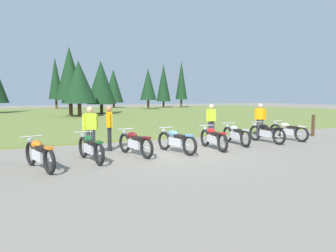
{
  "coord_description": "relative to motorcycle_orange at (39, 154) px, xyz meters",
  "views": [
    {
      "loc": [
        -4.86,
        -9.55,
        1.98
      ],
      "look_at": [
        0.0,
        0.6,
        0.9
      ],
      "focal_mm": 32.17,
      "sensor_mm": 36.0,
      "label": 1
    }
  ],
  "objects": [
    {
      "name": "motorcycle_red",
      "position": [
        6.15,
        0.68,
        0.0
      ],
      "size": [
        0.62,
        2.1,
        0.88
      ],
      "color": "black",
      "rests_on": "ground"
    },
    {
      "name": "grass_moorland",
      "position": [
        4.54,
        25.99,
        -0.39
      ],
      "size": [
        80.0,
        44.0,
        0.1
      ],
      "primitive_type": "cube",
      "color": "olive",
      "rests_on": "ground"
    },
    {
      "name": "motorcycle_orange",
      "position": [
        0.0,
        0.0,
        0.0
      ],
      "size": [
        0.83,
        2.04,
        0.88
      ],
      "color": "black",
      "rests_on": "ground"
    },
    {
      "name": "motorcycle_sky_blue",
      "position": [
        4.53,
        0.63,
        0.0
      ],
      "size": [
        0.74,
        2.07,
        0.88
      ],
      "color": "black",
      "rests_on": "ground"
    },
    {
      "name": "motorcycle_british_green",
      "position": [
        1.48,
        0.47,
        0.0
      ],
      "size": [
        0.66,
        2.09,
        0.88
      ],
      "color": "black",
      "rests_on": "ground"
    },
    {
      "name": "motorcycle_black",
      "position": [
        9.2,
        1.09,
        0.0
      ],
      "size": [
        0.62,
        2.1,
        0.88
      ],
      "color": "black",
      "rests_on": "ground"
    },
    {
      "name": "rider_near_row_end",
      "position": [
        7.44,
        2.76,
        0.51
      ],
      "size": [
        0.55,
        0.24,
        1.67
      ],
      "color": "#2D2D38",
      "rests_on": "ground"
    },
    {
      "name": "motorcycle_maroon",
      "position": [
        3.03,
        0.78,
        0.0
      ],
      "size": [
        0.74,
        2.07,
        0.88
      ],
      "color": "black",
      "rests_on": "ground"
    },
    {
      "name": "rider_in_hivis_vest",
      "position": [
        2.49,
        2.08,
        0.51
      ],
      "size": [
        0.3,
        0.54,
        1.67
      ],
      "color": "black",
      "rests_on": "ground"
    },
    {
      "name": "ground_plane",
      "position": [
        4.54,
        0.72,
        -0.44
      ],
      "size": [
        140.0,
        140.0,
        0.0
      ],
      "primitive_type": "plane",
      "color": "gray"
    },
    {
      "name": "motorcycle_cream",
      "position": [
        10.63,
        1.22,
        0.0
      ],
      "size": [
        0.62,
        2.1,
        0.88
      ],
      "color": "black",
      "rests_on": "ground"
    },
    {
      "name": "rider_with_back_turned",
      "position": [
        10.25,
        2.64,
        0.51
      ],
      "size": [
        0.4,
        0.44,
        1.67
      ],
      "color": "#2D2D38",
      "rests_on": "ground"
    },
    {
      "name": "rider_checking_bike",
      "position": [
        1.68,
        1.44,
        0.51
      ],
      "size": [
        0.55,
        0.26,
        1.67
      ],
      "color": "#2D2D38",
      "rests_on": "ground"
    },
    {
      "name": "trail_marker_post",
      "position": [
        12.95,
        1.74,
        0.11
      ],
      "size": [
        0.12,
        0.12,
        1.09
      ],
      "primitive_type": "cube",
      "color": "#47331E",
      "rests_on": "ground"
    },
    {
      "name": "forest_treeline",
      "position": [
        7.03,
        33.92,
        3.78
      ],
      "size": [
        38.43,
        27.36,
        8.56
      ],
      "color": "#47331E",
      "rests_on": "ground"
    },
    {
      "name": "motorcycle_silver",
      "position": [
        7.62,
        1.19,
        0.0
      ],
      "size": [
        0.62,
        2.1,
        0.88
      ],
      "color": "black",
      "rests_on": "ground"
    }
  ]
}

